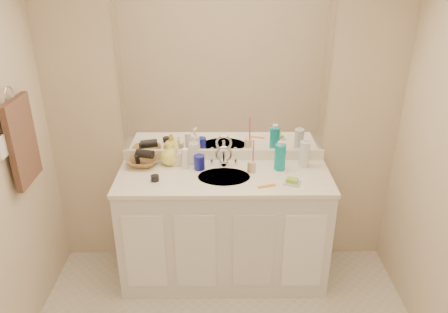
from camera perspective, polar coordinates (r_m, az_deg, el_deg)
wall_back at (r=3.21m, az=-0.04°, el=4.90°), size 2.60×0.02×2.40m
vanity_cabinet at (r=3.33m, az=-0.01°, el=-9.42°), size 1.50×0.55×0.85m
countertop at (r=3.10m, az=-0.01°, el=-2.70°), size 1.52×0.57×0.03m
backsplash at (r=3.31m, az=-0.04°, el=0.25°), size 1.52×0.03×0.08m
sink_basin at (r=3.08m, az=-0.00°, el=-2.83°), size 0.37×0.37×0.02m
faucet at (r=3.21m, az=-0.02°, el=-0.26°), size 0.02×0.02×0.11m
mirror at (r=3.10m, az=-0.04°, el=11.11°), size 1.48×0.01×1.20m
blue_mug at (r=3.16m, az=-3.24°, el=-0.77°), size 0.10×0.10×0.11m
tan_cup at (r=3.13m, az=3.61°, el=-1.34°), size 0.07×0.07×0.08m
toothbrush at (r=3.08m, az=3.85°, el=0.48°), size 0.01×0.04×0.21m
mouthwash_bottle at (r=3.16m, az=7.32°, el=-0.07°), size 0.08×0.08×0.19m
clear_pump_bottle at (r=3.23m, az=10.44°, el=0.31°), size 0.09×0.09×0.19m
soap_dish at (r=3.01m, az=8.85°, el=-3.41°), size 0.13×0.12×0.01m
green_soap at (r=3.01m, az=8.88°, el=-3.11°), size 0.09×0.08×0.03m
orange_comb at (r=2.96m, az=5.58°, el=-3.87°), size 0.13×0.06×0.01m
dark_jar at (r=3.05m, az=-9.01°, el=-2.81°), size 0.06×0.06×0.04m
extra_white_bottle at (r=3.17m, az=-5.10°, el=-0.28°), size 0.05×0.05×0.15m
soap_bottle_white at (r=3.23m, az=-3.96°, el=0.95°), size 0.11×0.11×0.22m
soap_bottle_cream at (r=3.22m, az=-6.20°, el=0.10°), size 0.07×0.07×0.15m
soap_bottle_yellow at (r=3.24m, az=-7.14°, el=0.42°), size 0.18×0.18×0.18m
wicker_basket at (r=3.28m, az=-10.55°, el=-0.64°), size 0.24×0.24×0.06m
hair_dryer at (r=3.25m, az=-10.28°, el=0.34°), size 0.14×0.10×0.06m
towel_ring at (r=2.89m, az=-26.29°, el=7.24°), size 0.01×0.11×0.11m
hand_towel at (r=2.97m, az=-24.85°, el=1.78°), size 0.04×0.32×0.55m
switch_plate at (r=2.80m, az=-26.98°, el=1.07°), size 0.01×0.08×0.13m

